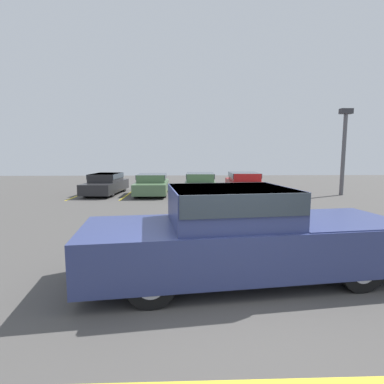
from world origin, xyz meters
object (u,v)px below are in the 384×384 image
(light_post, at_px, (344,145))
(pickup_truck, at_px, (245,234))
(parked_sedan_a, at_px, (106,183))
(parked_sedan_d, at_px, (244,183))
(parked_sedan_c, at_px, (200,183))
(parked_sedan_b, at_px, (152,184))

(light_post, bearing_deg, pickup_truck, -125.11)
(parked_sedan_a, bearing_deg, pickup_truck, 28.94)
(parked_sedan_d, relative_size, light_post, 0.97)
(parked_sedan_d, bearing_deg, pickup_truck, -9.56)
(parked_sedan_c, xyz_separation_m, parked_sedan_d, (2.73, 0.28, -0.00))
(pickup_truck, height_order, parked_sedan_b, pickup_truck)
(pickup_truck, relative_size, parked_sedan_d, 1.30)
(parked_sedan_c, distance_m, parked_sedan_d, 2.74)
(pickup_truck, height_order, light_post, light_post)
(parked_sedan_b, height_order, parked_sedan_d, parked_sedan_d)
(parked_sedan_c, bearing_deg, light_post, 88.80)
(parked_sedan_a, distance_m, parked_sedan_c, 5.74)
(parked_sedan_a, xyz_separation_m, parked_sedan_c, (5.73, -0.34, 0.02))
(parked_sedan_b, xyz_separation_m, parked_sedan_c, (2.90, -0.06, 0.03))
(pickup_truck, xyz_separation_m, parked_sedan_c, (-0.11, 12.36, -0.19))
(pickup_truck, xyz_separation_m, light_post, (8.27, 11.76, 2.09))
(parked_sedan_d, bearing_deg, parked_sedan_a, -88.25)
(parked_sedan_b, bearing_deg, pickup_truck, 13.19)
(parked_sedan_d, bearing_deg, parked_sedan_b, -85.60)
(parked_sedan_c, xyz_separation_m, light_post, (8.38, -0.60, 2.28))
(parked_sedan_a, height_order, parked_sedan_c, parked_sedan_c)
(pickup_truck, distance_m, parked_sedan_d, 12.92)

